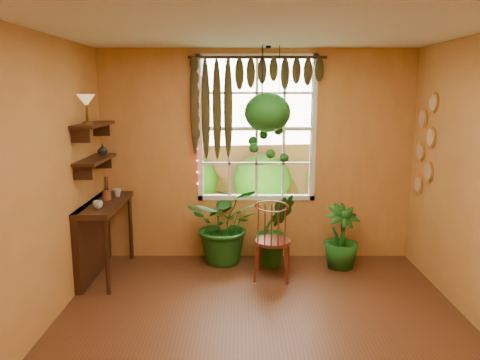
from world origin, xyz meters
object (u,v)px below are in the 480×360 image
object	(u,v)px
counter_ledge	(97,230)
potted_plant_left	(226,224)
hanging_basket	(268,117)
potted_plant_mid	(275,229)
windsor_chair	(272,252)

from	to	relation	value
counter_ledge	potted_plant_left	size ratio (longest dim) A/B	1.17
hanging_basket	potted_plant_mid	bearing A→B (deg)	2.10
potted_plant_mid	hanging_basket	distance (m)	1.41
counter_ledge	windsor_chair	world-z (taller)	windsor_chair
counter_ledge	hanging_basket	distance (m)	2.44
potted_plant_mid	hanging_basket	bearing A→B (deg)	-177.90
potted_plant_left	potted_plant_mid	distance (m)	0.63
windsor_chair	counter_ledge	bearing A→B (deg)	-173.32
windsor_chair	potted_plant_left	world-z (taller)	windsor_chair
potted_plant_left	hanging_basket	xyz separation A→B (m)	(0.51, -0.08, 1.36)
potted_plant_mid	potted_plant_left	bearing A→B (deg)	172.78
counter_ledge	potted_plant_mid	world-z (taller)	potted_plant_mid
potted_plant_mid	counter_ledge	bearing A→B (deg)	-170.83
potted_plant_mid	hanging_basket	size ratio (longest dim) A/B	0.66
counter_ledge	potted_plant_mid	xyz separation A→B (m)	(2.14, 0.35, -0.09)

